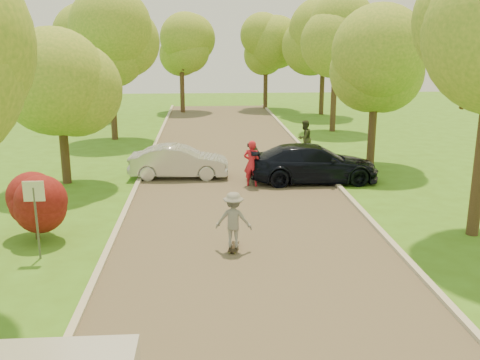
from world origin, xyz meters
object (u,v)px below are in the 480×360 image
object	(u,v)px
skateboarder	(234,220)
dark_sedan	(313,163)
silver_sedan	(179,162)
street_sign	(35,203)
person_striped	(252,163)
person_olive	(304,138)
longboard	(234,247)

from	to	relation	value
skateboarder	dark_sedan	bearing A→B (deg)	-106.08
silver_sedan	skateboarder	distance (m)	8.56
skateboarder	street_sign	bearing A→B (deg)	13.81
person_striped	person_olive	xyz separation A→B (m)	(3.21, 5.76, -0.04)
street_sign	person_striped	xyz separation A→B (m)	(6.39, 6.97, -0.62)
dark_sedan	person_olive	xyz separation A→B (m)	(0.60, 5.20, 0.12)
street_sign	silver_sedan	distance (m)	9.30
silver_sedan	longboard	bearing A→B (deg)	-164.68
longboard	person_olive	distance (m)	13.23
dark_sedan	skateboarder	world-z (taller)	skateboarder
silver_sedan	person_striped	world-z (taller)	person_striped
silver_sedan	person_striped	distance (m)	3.41
dark_sedan	longboard	distance (m)	8.21
dark_sedan	longboard	world-z (taller)	dark_sedan
skateboarder	person_olive	bearing A→B (deg)	-98.10
street_sign	skateboarder	bearing A→B (deg)	2.78
longboard	skateboarder	distance (m)	0.81
street_sign	dark_sedan	xyz separation A→B (m)	(9.00, 7.53, -0.78)
person_striped	person_olive	bearing A→B (deg)	-100.49
dark_sedan	person_striped	xyz separation A→B (m)	(-2.61, -0.56, 0.16)
dark_sedan	person_olive	distance (m)	5.24
dark_sedan	longboard	size ratio (longest dim) A/B	6.39
street_sign	silver_sedan	bearing A→B (deg)	68.43
dark_sedan	person_olive	bearing A→B (deg)	-6.83
silver_sedan	dark_sedan	bearing A→B (deg)	-98.17
street_sign	person_olive	distance (m)	15.96
silver_sedan	skateboarder	size ratio (longest dim) A/B	2.65
skateboarder	person_olive	distance (m)	13.21
dark_sedan	person_striped	bearing A→B (deg)	101.89
street_sign	skateboarder	distance (m)	5.32
longboard	silver_sedan	bearing A→B (deg)	-66.36
longboard	skateboarder	xyz separation A→B (m)	(0.00, -0.00, 0.81)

